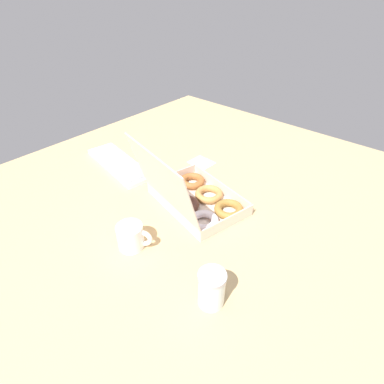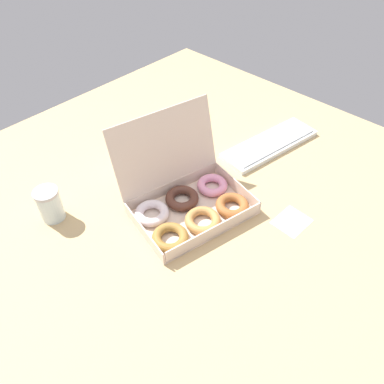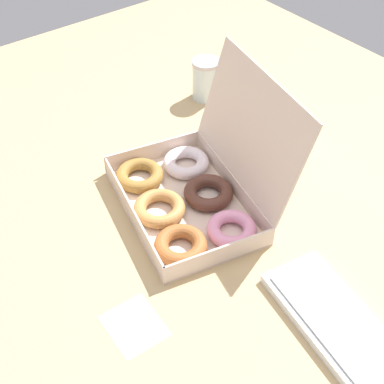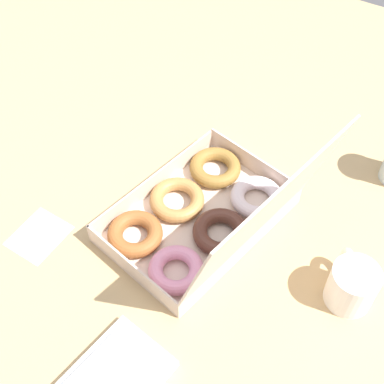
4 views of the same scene
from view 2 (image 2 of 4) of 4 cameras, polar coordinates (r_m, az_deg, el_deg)
The scene contains 6 objects.
ground_plane at distance 116.49cm, azimuth 0.40°, elevation -4.90°, with size 180.00×180.00×2.00cm, color tan.
donut_box at distance 116.55cm, azimuth -0.45°, elevation -1.65°, with size 41.09×37.44×27.82cm.
keyboard at distance 146.35cm, azimuth 11.79°, elevation 7.20°, with size 41.68×19.11×2.20cm.
coffee_mug at distance 133.06cm, azimuth -9.46°, elevation 5.08°, with size 11.22×8.48×8.42cm.
glass_jar at distance 120.97cm, azimuth -20.85°, elevation -1.78°, with size 7.43×7.43×11.05cm.
paper_napkin at distance 119.82cm, azimuth 14.95°, elevation -4.34°, with size 10.51×8.93×0.15cm, color white.
Camera 2 is at (-56.05, -51.62, 87.12)cm, focal length 35.00 mm.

